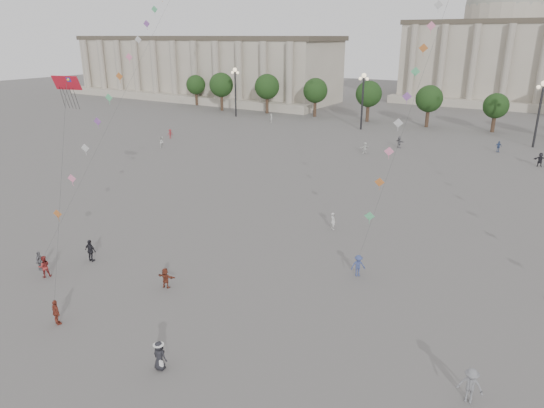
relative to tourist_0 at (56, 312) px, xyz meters
The scene contains 24 objects.
ground 6.52m from the tourist_0, 32.57° to the left, with size 360.00×360.00×0.00m, color #5B5856.
hall_west 119.90m from the tourist_0, 125.54° to the left, with size 84.00×26.22×17.20m.
hall_central 133.48m from the tourist_0, 87.65° to the left, with size 48.30×34.30×35.50m.
tree_row 81.79m from the tourist_0, 86.18° to the left, with size 137.12×5.12×8.00m.
lamp_post_far_west 83.70m from the tourist_0, 118.29° to the left, with size 2.00×0.90×10.65m.
lamp_post_mid_west 74.38m from the tourist_0, 97.41° to the left, with size 2.00×0.90×10.65m.
lamp_post_mid_east 76.55m from the tourist_0, 74.45° to the left, with size 2.00×0.90×10.65m.
person_crowd_0 68.58m from the tourist_0, 76.41° to the left, with size 1.03×0.43×1.75m, color #374C7D.
person_crowd_1 51.08m from the tourist_0, 126.82° to the left, with size 0.93×0.72×1.91m, color silver.
person_crowd_2 58.80m from the tourist_0, 126.39° to the left, with size 1.07×0.61×1.65m, color maroon.
person_crowd_4 54.77m from the tourist_0, 91.36° to the left, with size 1.62×0.52×1.75m, color silver.
person_crowd_6 24.36m from the tourist_0, 15.69° to the left, with size 1.24×0.71×1.92m, color slate.
person_crowd_9 64.28m from the tourist_0, 69.58° to the left, with size 1.81×0.58×1.95m, color #232127.
person_crowd_10 76.72m from the tourist_0, 111.93° to the left, with size 0.65×0.43×1.79m, color silver.
person_crowd_12 61.58m from the tourist_0, 88.20° to the left, with size 1.73×0.55×1.87m, color slate.
person_crowd_13 25.01m from the tourist_0, 71.54° to the left, with size 0.61×0.40×1.66m, color silver.
tourist_0 is the anchor object (origin of this frame).
tourist_2 7.57m from the tourist_0, 71.02° to the left, with size 1.41×0.45×1.53m, color brown.
tourist_3 8.79m from the tourist_0, 152.87° to the left, with size 0.91×0.38×1.55m, color slate.
tourist_4 9.17m from the tourist_0, 128.67° to the left, with size 1.09×0.45×1.85m, color black.
kite_flyer_0 7.34m from the tourist_0, 151.37° to the left, with size 0.83×0.65×1.71m, color maroon.
kite_flyer_1 21.14m from the tourist_0, 50.12° to the left, with size 1.10×0.63×1.71m, color navy.
hat_person 8.63m from the tourist_0, ahead, with size 0.86×0.60×1.71m.
dragon_kite 15.72m from the tourist_0, 129.93° to the left, with size 4.26×4.26×15.79m.
Camera 1 is at (20.10, -18.72, 17.31)m, focal length 32.00 mm.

